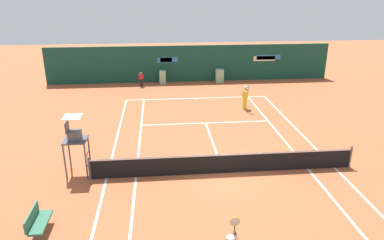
% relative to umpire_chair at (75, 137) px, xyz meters
% --- Properties ---
extents(ground_plane, '(80.00, 80.00, 0.01)m').
position_rel_umpire_chair_xyz_m(ground_plane, '(6.60, 0.02, -1.81)').
color(ground_plane, '#B25633').
extents(tennis_net, '(12.10, 0.10, 1.07)m').
position_rel_umpire_chair_xyz_m(tennis_net, '(6.60, -0.56, -1.30)').
color(tennis_net, '#4C4C51').
rests_on(tennis_net, ground_plane).
extents(sponsor_back_wall, '(25.00, 1.02, 3.18)m').
position_rel_umpire_chair_xyz_m(sponsor_back_wall, '(6.63, 16.41, -0.27)').
color(sponsor_back_wall, '#144233').
rests_on(sponsor_back_wall, ground_plane).
extents(umpire_chair, '(1.00, 1.00, 2.79)m').
position_rel_umpire_chair_xyz_m(umpire_chair, '(0.00, 0.00, 0.00)').
color(umpire_chair, '#47474C').
rests_on(umpire_chair, ground_plane).
extents(player_bench, '(0.54, 1.39, 0.88)m').
position_rel_umpire_chair_xyz_m(player_bench, '(-0.55, -4.15, -1.30)').
color(player_bench, '#38383D').
rests_on(player_bench, ground_plane).
extents(player_on_baseline, '(0.48, 0.83, 1.82)m').
position_rel_umpire_chair_xyz_m(player_on_baseline, '(9.68, 8.39, -0.85)').
color(player_on_baseline, yellow).
rests_on(player_on_baseline, ground_plane).
extents(ball_kid_centre_post, '(0.42, 0.20, 1.25)m').
position_rel_umpire_chair_xyz_m(ball_kid_centre_post, '(2.30, 14.94, -1.09)').
color(ball_kid_centre_post, black).
rests_on(ball_kid_centre_post, ground_plane).
extents(tennis_ball_by_sideline, '(0.07, 0.07, 0.07)m').
position_rel_umpire_chair_xyz_m(tennis_ball_by_sideline, '(7.26, 8.07, -1.78)').
color(tennis_ball_by_sideline, '#CCE033').
rests_on(tennis_ball_by_sideline, ground_plane).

